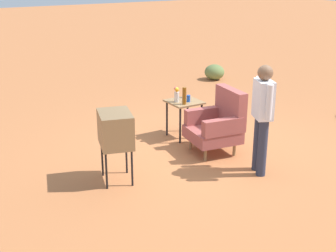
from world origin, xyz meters
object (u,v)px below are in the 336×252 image
tv_on_stand (116,130)px  bottle_tall_amber (184,96)px  side_table (184,107)px  soda_can_red (185,94)px  soda_can_blue (188,98)px  person_standing (262,113)px  flower_vase (177,94)px  armchair (218,123)px

tv_on_stand → bottle_tall_amber: size_ratio=3.43×
side_table → soda_can_red: size_ratio=5.55×
soda_can_blue → bottle_tall_amber: bearing=-59.0°
side_table → person_standing: bearing=4.4°
soda_can_red → bottle_tall_amber: (0.36, -0.24, 0.09)m
person_standing → bottle_tall_amber: (-1.68, -0.25, -0.11)m
soda_can_blue → tv_on_stand: bearing=-63.2°
side_table → tv_on_stand: tv_on_stand is taller
person_standing → flower_vase: bearing=-171.2°
person_standing → side_table: bearing=-175.6°
soda_can_red → flower_vase: (0.17, -0.27, 0.09)m
bottle_tall_amber → armchair: bearing=17.1°
soda_can_red → soda_can_blue: 0.29m
armchair → soda_can_red: 1.08m
armchair → tv_on_stand: bearing=-85.8°
side_table → soda_can_red: (-0.19, 0.13, 0.16)m
flower_vase → tv_on_stand: bearing=-58.1°
bottle_tall_amber → flower_vase: (-0.19, -0.04, -0.00)m
person_standing → flower_vase: (-1.87, -0.29, -0.11)m
side_table → person_standing: 1.89m
person_standing → bottle_tall_amber: 1.70m
soda_can_blue → flower_vase: (-0.10, -0.18, 0.09)m
tv_on_stand → bottle_tall_amber: (-0.84, 1.69, 0.04)m
armchair → person_standing: size_ratio=0.65×
person_standing → soda_can_red: (-2.04, -0.01, -0.20)m
tv_on_stand → soda_can_blue: 2.05m
armchair → soda_can_red: (-1.06, 0.02, 0.24)m
side_table → person_standing: (1.85, 0.14, 0.37)m
armchair → flower_vase: armchair is taller
person_standing → soda_can_blue: (-1.77, -0.11, -0.20)m
armchair → tv_on_stand: 1.93m
armchair → flower_vase: size_ratio=4.00×
side_table → tv_on_stand: (1.01, -1.80, 0.21)m
soda_can_blue → flower_vase: flower_vase is taller
soda_can_blue → person_standing: bearing=3.5°
person_standing → soda_can_red: bearing=-179.6°
person_standing → soda_can_red: 2.05m
side_table → tv_on_stand: 2.07m
soda_can_red → flower_vase: 0.33m
side_table → person_standing: size_ratio=0.41×
side_table → soda_can_red: soda_can_red is taller
tv_on_stand → soda_can_red: 2.27m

